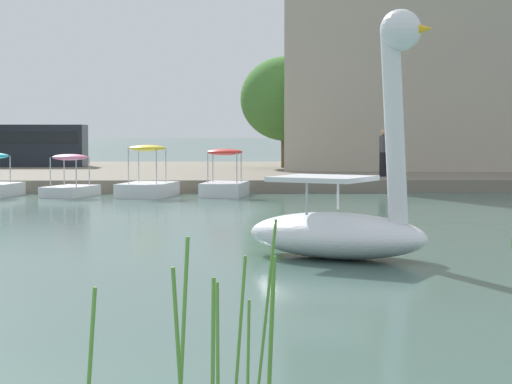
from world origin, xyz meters
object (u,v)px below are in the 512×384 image
Objects in this scene: swan_boat at (344,212)px; pedal_boat_yellow at (148,183)px; pedal_boat_red at (225,183)px; pedal_boat_pink at (70,183)px; person_on_path at (383,151)px; parked_van at (34,144)px; tree_sapling_by_fence at (286,99)px.

swan_boat reaches higher than pedal_boat_yellow.
pedal_boat_pink is (-4.99, -0.09, 0.02)m from pedal_boat_red.
pedal_boat_pink is at bearing -159.81° from person_on_path.
pedal_boat_yellow is at bearing -64.80° from parked_van.
pedal_boat_yellow reaches higher than pedal_boat_pink.
pedal_boat_pink is 0.44× the size of tree_sapling_by_fence.
pedal_boat_pink is at bearing -120.86° from tree_sapling_by_fence.
pedal_boat_red is 0.46× the size of tree_sapling_by_fence.
tree_sapling_by_fence is at bearing 78.26° from pedal_boat_red.
person_on_path is 0.35× the size of parked_van.
parked_van is at bearing 106.69° from pedal_boat_pink.
pedal_boat_red is at bearing -101.74° from tree_sapling_by_fence.
parked_van reaches higher than pedal_boat_pink.
pedal_boat_yellow is at bearing -1.47° from pedal_boat_pink.
person_on_path reaches higher than pedal_boat_pink.
tree_sapling_by_fence is (0.46, 27.65, 2.83)m from swan_boat.
pedal_boat_red is 4.99m from pedal_boat_pink.
parked_van is at bearing 115.20° from pedal_boat_yellow.
swan_boat is 0.78× the size of tree_sapling_by_fence.
swan_boat reaches higher than parked_van.
person_on_path is 18.38m from parked_van.
swan_boat is 15.55m from pedal_boat_yellow.
pedal_boat_yellow is (-4.67, 14.83, -0.33)m from swan_boat.
pedal_boat_yellow is at bearing -154.05° from person_on_path.
pedal_boat_yellow is 1.14× the size of pedal_boat_pink.
pedal_boat_red reaches higher than pedal_boat_pink.
tree_sapling_by_fence reaches higher than pedal_boat_red.
tree_sapling_by_fence is at bearing -8.10° from parked_van.
pedal_boat_yellow is at bearing -176.57° from pedal_boat_red.
parked_van reaches higher than pedal_boat_red.
tree_sapling_by_fence reaches higher than parked_van.
parked_van is (-9.32, 14.37, 1.10)m from pedal_boat_red.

